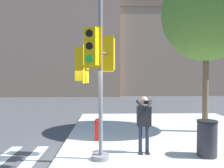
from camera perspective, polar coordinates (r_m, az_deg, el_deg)
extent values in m
cube|color=#BCB7AD|center=(9.62, 14.47, -11.84)|extent=(8.00, 8.00, 0.12)
cube|color=silver|center=(6.61, -21.20, -18.90)|extent=(0.36, 2.92, 0.01)
cylinder|color=slate|center=(6.20, -2.97, -18.48)|extent=(0.48, 0.48, 0.12)
cylinder|color=slate|center=(5.81, -3.01, 1.85)|extent=(0.11, 0.11, 4.18)
cylinder|color=slate|center=(6.06, -2.04, 8.10)|extent=(0.20, 0.36, 0.05)
cube|color=#E5B70C|center=(6.34, -0.89, 7.82)|extent=(0.37, 0.34, 0.90)
cube|color=#E5B70C|center=(6.22, -1.37, 7.94)|extent=(0.39, 0.19, 1.02)
cylinder|color=black|center=(6.51, -0.43, 10.34)|extent=(0.17, 0.10, 0.17)
cylinder|color=black|center=(6.47, -0.43, 7.71)|extent=(0.17, 0.10, 0.17)
cylinder|color=green|center=(6.44, -0.43, 5.06)|extent=(0.17, 0.10, 0.17)
cylinder|color=slate|center=(5.63, -3.99, 9.30)|extent=(0.18, 0.37, 0.05)
cube|color=#E5B70C|center=(5.35, -5.35, 9.68)|extent=(0.37, 0.33, 0.90)
cube|color=#E5B70C|center=(5.47, -4.75, 9.51)|extent=(0.40, 0.18, 1.02)
cylinder|color=black|center=(5.28, -6.00, 13.08)|extent=(0.17, 0.09, 0.17)
cylinder|color=black|center=(5.23, -5.98, 9.85)|extent=(0.17, 0.09, 0.17)
cylinder|color=green|center=(5.20, -5.97, 6.58)|extent=(0.17, 0.09, 0.17)
cylinder|color=slate|center=(5.89, -5.28, 5.18)|extent=(0.38, 0.15, 0.05)
cube|color=#E5B70C|center=(6.00, -8.07, 5.11)|extent=(0.31, 0.35, 0.90)
cube|color=#E5B70C|center=(5.95, -6.88, 5.14)|extent=(0.14, 0.41, 1.02)
cylinder|color=black|center=(6.08, -9.27, 7.90)|extent=(0.07, 0.17, 0.17)
cylinder|color=black|center=(6.05, -9.25, 5.08)|extent=(0.07, 0.17, 0.17)
cylinder|color=green|center=(6.04, -9.24, 2.24)|extent=(0.07, 0.17, 0.17)
cube|color=black|center=(6.64, 7.50, -17.39)|extent=(0.09, 0.24, 0.05)
cube|color=black|center=(6.67, 9.28, -17.30)|extent=(0.09, 0.24, 0.05)
cylinder|color=#282D42|center=(6.58, 7.43, -14.14)|extent=(0.11, 0.11, 0.80)
cylinder|color=#282D42|center=(6.61, 9.20, -14.07)|extent=(0.11, 0.11, 0.80)
cube|color=#232326|center=(6.44, 8.35, -8.27)|extent=(0.40, 0.22, 0.57)
sphere|color=tan|center=(6.38, 8.37, -4.24)|extent=(0.22, 0.22, 0.22)
cube|color=black|center=(6.08, 8.87, -4.74)|extent=(0.12, 0.10, 0.09)
cylinder|color=black|center=(6.01, 8.99, -4.82)|extent=(0.06, 0.08, 0.06)
cylinder|color=#232326|center=(6.23, 7.36, -5.27)|extent=(0.23, 0.35, 0.23)
cylinder|color=#232326|center=(6.28, 9.80, -5.23)|extent=(0.23, 0.35, 0.23)
cylinder|color=brown|center=(9.53, 23.23, -0.88)|extent=(0.23, 0.23, 3.56)
ellipsoid|color=#568433|center=(9.86, 23.48, 16.92)|extent=(3.54, 3.54, 3.89)
cylinder|color=red|center=(7.78, -3.92, -12.22)|extent=(0.18, 0.18, 0.64)
sphere|color=red|center=(7.70, -3.92, -9.54)|extent=(0.16, 0.16, 0.16)
cylinder|color=red|center=(7.65, -3.96, -11.92)|extent=(0.08, 0.06, 0.08)
cylinder|color=#2D2D33|center=(6.81, 23.57, -13.04)|extent=(0.53, 0.53, 0.96)
cylinder|color=black|center=(6.70, 23.63, -8.90)|extent=(0.56, 0.56, 0.04)
cube|color=gray|center=(31.35, -13.88, 12.75)|extent=(16.28, 10.32, 16.51)
cube|color=gray|center=(33.52, 10.57, 7.00)|extent=(15.06, 13.34, 10.63)
cube|color=#7A604C|center=(34.50, 10.63, 16.50)|extent=(15.26, 13.54, 0.80)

